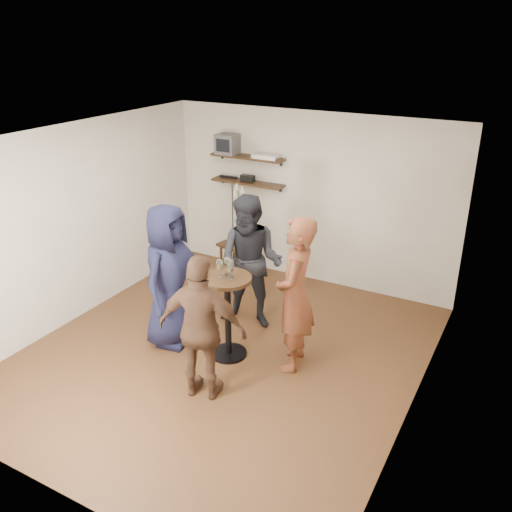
{
  "coord_description": "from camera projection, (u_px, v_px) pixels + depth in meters",
  "views": [
    {
      "loc": [
        3.05,
        -4.74,
        3.7
      ],
      "look_at": [
        0.23,
        0.4,
        1.2
      ],
      "focal_mm": 38.0,
      "sensor_mm": 36.0,
      "label": 1
    }
  ],
  "objects": [
    {
      "name": "side_table",
      "position": [
        239.0,
        249.0,
        8.38
      ],
      "size": [
        0.61,
        0.61,
        0.61
      ],
      "rotation": [
        0.0,
        0.0,
        -0.23
      ],
      "color": "black",
      "rests_on": "room"
    },
    {
      "name": "dvd_deck",
      "position": [
        267.0,
        156.0,
        8.09
      ],
      "size": [
        0.4,
        0.24,
        0.06
      ],
      "primitive_type": "cube",
      "color": "silver",
      "rests_on": "shelf_upper"
    },
    {
      "name": "person_plaid",
      "position": [
        295.0,
        295.0,
        6.06
      ],
      "size": [
        0.59,
        0.76,
        1.84
      ],
      "primitive_type": "imported",
      "rotation": [
        0.0,
        0.0,
        -1.32
      ],
      "color": "red",
      "rests_on": "room"
    },
    {
      "name": "wine_glass_bl",
      "position": [
        227.0,
        264.0,
        6.2
      ],
      "size": [
        0.07,
        0.07,
        0.2
      ],
      "color": "silver",
      "rests_on": "drinks_table"
    },
    {
      "name": "person_brown",
      "position": [
        202.0,
        329.0,
        5.59
      ],
      "size": [
        1.02,
        0.59,
        1.63
      ],
      "primitive_type": "imported",
      "rotation": [
        0.0,
        0.0,
        3.36
      ],
      "color": "#4F3322",
      "rests_on": "room"
    },
    {
      "name": "vase_lilies",
      "position": [
        239.0,
        224.0,
        8.22
      ],
      "size": [
        0.19,
        0.2,
        0.99
      ],
      "rotation": [
        0.0,
        0.0,
        -0.23
      ],
      "color": "silver",
      "rests_on": "side_table"
    },
    {
      "name": "room",
      "position": [
        221.0,
        256.0,
        6.11
      ],
      "size": [
        4.58,
        5.08,
        2.68
      ],
      "color": "#492817",
      "rests_on": "ground"
    },
    {
      "name": "person_dark",
      "position": [
        251.0,
        263.0,
        6.95
      ],
      "size": [
        0.96,
        0.81,
        1.78
      ],
      "primitive_type": "imported",
      "rotation": [
        0.0,
        0.0,
        0.16
      ],
      "color": "black",
      "rests_on": "room"
    },
    {
      "name": "radio",
      "position": [
        248.0,
        178.0,
        8.38
      ],
      "size": [
        0.22,
        0.1,
        0.1
      ],
      "primitive_type": "cube",
      "color": "black",
      "rests_on": "shelf_lower"
    },
    {
      "name": "wine_glass_fl",
      "position": [
        220.0,
        266.0,
        6.14
      ],
      "size": [
        0.07,
        0.07,
        0.21
      ],
      "color": "silver",
      "rests_on": "drinks_table"
    },
    {
      "name": "power_strip",
      "position": [
        229.0,
        177.0,
        8.6
      ],
      "size": [
        0.3,
        0.05,
        0.03
      ],
      "primitive_type": "cube",
      "color": "black",
      "rests_on": "shelf_lower"
    },
    {
      "name": "crt_monitor",
      "position": [
        228.0,
        144.0,
        8.34
      ],
      "size": [
        0.32,
        0.3,
        0.3
      ],
      "primitive_type": "cube",
      "color": "#59595B",
      "rests_on": "shelf_upper"
    },
    {
      "name": "wine_glass_br",
      "position": [
        230.0,
        266.0,
        6.14
      ],
      "size": [
        0.07,
        0.07,
        0.21
      ],
      "color": "silver",
      "rests_on": "drinks_table"
    },
    {
      "name": "person_navy",
      "position": [
        169.0,
        276.0,
        6.55
      ],
      "size": [
        0.64,
        0.93,
        1.81
      ],
      "primitive_type": "imported",
      "rotation": [
        0.0,
        0.0,
        1.65
      ],
      "color": "black",
      "rests_on": "room"
    },
    {
      "name": "wine_glass_fr",
      "position": [
        230.0,
        268.0,
        6.09
      ],
      "size": [
        0.07,
        0.07,
        0.2
      ],
      "color": "silver",
      "rests_on": "drinks_table"
    },
    {
      "name": "drinks_table",
      "position": [
        228.0,
        306.0,
        6.34
      ],
      "size": [
        0.57,
        0.57,
        1.04
      ],
      "color": "black",
      "rests_on": "room"
    },
    {
      "name": "shelf_upper",
      "position": [
        247.0,
        157.0,
        8.25
      ],
      "size": [
        1.2,
        0.25,
        0.04
      ],
      "primitive_type": "cube",
      "color": "black",
      "rests_on": "room"
    },
    {
      "name": "shelf_lower",
      "position": [
        248.0,
        183.0,
        8.41
      ],
      "size": [
        1.2,
        0.25,
        0.04
      ],
      "primitive_type": "cube",
      "color": "black",
      "rests_on": "room"
    }
  ]
}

